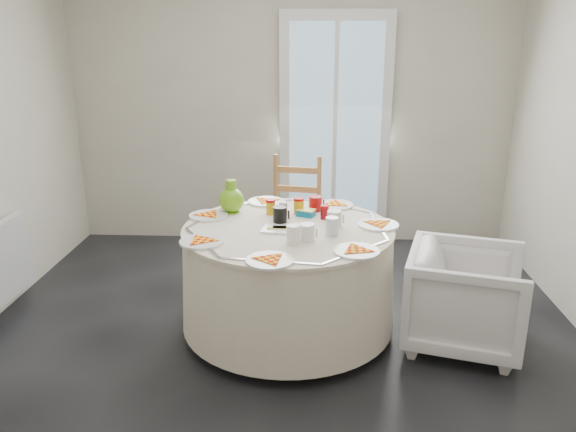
{
  "coord_description": "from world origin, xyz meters",
  "views": [
    {
      "loc": [
        0.21,
        -3.15,
        1.88
      ],
      "look_at": [
        0.06,
        0.21,
        0.8
      ],
      "focal_mm": 35.0,
      "sensor_mm": 36.0,
      "label": 1
    }
  ],
  "objects_px": {
    "armchair": "(466,288)",
    "green_pitcher": "(231,192)",
    "table": "(288,278)",
    "wooden_chair": "(293,217)"
  },
  "relations": [
    {
      "from": "table",
      "to": "green_pitcher",
      "type": "bearing_deg",
      "value": 142.76
    },
    {
      "from": "green_pitcher",
      "to": "table",
      "type": "bearing_deg",
      "value": -21.04
    },
    {
      "from": "green_pitcher",
      "to": "wooden_chair",
      "type": "bearing_deg",
      "value": 76.3
    },
    {
      "from": "table",
      "to": "wooden_chair",
      "type": "xyz_separation_m",
      "value": [
        -0.01,
        0.99,
        0.09
      ]
    },
    {
      "from": "armchair",
      "to": "green_pitcher",
      "type": "distance_m",
      "value": 1.65
    },
    {
      "from": "armchair",
      "to": "green_pitcher",
      "type": "bearing_deg",
      "value": 89.23
    },
    {
      "from": "table",
      "to": "green_pitcher",
      "type": "relative_size",
      "value": 6.16
    },
    {
      "from": "wooden_chair",
      "to": "green_pitcher",
      "type": "distance_m",
      "value": 0.89
    },
    {
      "from": "table",
      "to": "wooden_chair",
      "type": "bearing_deg",
      "value": 90.46
    },
    {
      "from": "armchair",
      "to": "green_pitcher",
      "type": "xyz_separation_m",
      "value": [
        -1.52,
        0.44,
        0.48
      ]
    }
  ]
}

